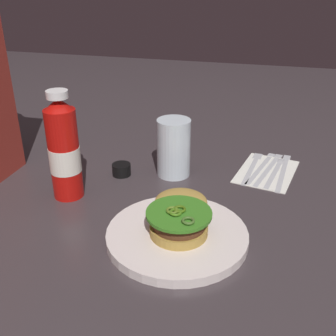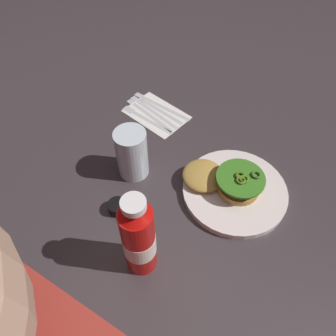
% 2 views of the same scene
% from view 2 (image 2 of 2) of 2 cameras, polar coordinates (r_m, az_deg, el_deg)
% --- Properties ---
extents(ground_plane, '(3.00, 3.00, 0.00)m').
position_cam_2_polar(ground_plane, '(0.84, 5.74, -3.06)').
color(ground_plane, '#3A3134').
extents(dinner_plate, '(0.26, 0.26, 0.02)m').
position_cam_2_polar(dinner_plate, '(0.83, 11.66, -3.96)').
color(dinner_plate, silver).
rests_on(dinner_plate, ground_plane).
extents(burger_sandwich, '(0.20, 0.13, 0.05)m').
position_cam_2_polar(burger_sandwich, '(0.81, 10.25, -2.14)').
color(burger_sandwich, '#B28B3E').
rests_on(burger_sandwich, dinner_plate).
extents(ketchup_bottle, '(0.07, 0.07, 0.24)m').
position_cam_2_polar(ketchup_bottle, '(0.64, -5.21, -12.30)').
color(ketchup_bottle, red).
rests_on(ketchup_bottle, ground_plane).
extents(water_glass, '(0.08, 0.08, 0.14)m').
position_cam_2_polar(water_glass, '(0.81, -6.39, 2.56)').
color(water_glass, silver).
rests_on(water_glass, ground_plane).
extents(condiment_cup, '(0.05, 0.05, 0.03)m').
position_cam_2_polar(condiment_cup, '(0.79, -8.91, -6.82)').
color(condiment_cup, black).
rests_on(condiment_cup, ground_plane).
extents(napkin, '(0.21, 0.16, 0.00)m').
position_cam_2_polar(napkin, '(1.02, -2.07, 9.52)').
color(napkin, white).
rests_on(napkin, ground_plane).
extents(butter_knife, '(0.22, 0.04, 0.00)m').
position_cam_2_polar(butter_knife, '(1.05, -1.80, 11.27)').
color(butter_knife, silver).
rests_on(butter_knife, napkin).
extents(spoon_utensil, '(0.18, 0.05, 0.00)m').
position_cam_2_polar(spoon_utensil, '(1.04, -2.52, 10.87)').
color(spoon_utensil, silver).
rests_on(spoon_utensil, napkin).
extents(steak_knife, '(0.20, 0.07, 0.00)m').
position_cam_2_polar(steak_knife, '(1.03, -3.09, 10.34)').
color(steak_knife, silver).
rests_on(steak_knife, napkin).
extents(table_knife, '(0.20, 0.07, 0.00)m').
position_cam_2_polar(table_knife, '(1.02, -3.83, 9.81)').
color(table_knife, silver).
rests_on(table_knife, napkin).
extents(fork_utensil, '(0.19, 0.04, 0.00)m').
position_cam_2_polar(fork_utensil, '(1.00, -4.44, 9.01)').
color(fork_utensil, silver).
rests_on(fork_utensil, napkin).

